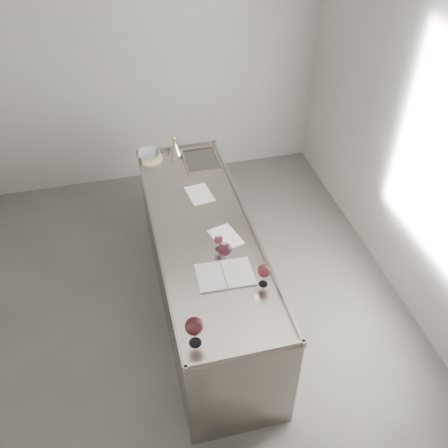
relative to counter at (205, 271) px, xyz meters
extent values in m
cube|color=#4E4C49|center=(-0.50, -0.30, -0.48)|extent=(4.50, 5.00, 0.02)
cube|color=#9C9A97|center=(-0.50, 2.21, 0.93)|extent=(4.50, 0.02, 2.80)
cube|color=#9C9A97|center=(1.76, -0.30, 0.93)|extent=(0.02, 5.00, 2.80)
cube|color=gray|center=(0.00, 0.00, -0.01)|extent=(0.75, 2.40, 0.92)
cube|color=gray|center=(0.00, 0.00, 0.46)|extent=(0.77, 2.42, 0.02)
cube|color=gray|center=(0.00, -1.19, 0.48)|extent=(0.77, 0.02, 0.03)
cube|color=gray|center=(0.00, 1.19, 0.48)|extent=(0.77, 0.02, 0.03)
cube|color=gray|center=(-0.37, 0.00, 0.48)|extent=(0.02, 2.42, 0.03)
cube|color=gray|center=(0.36, 0.00, 0.48)|extent=(0.02, 2.42, 0.03)
cube|color=#595654|center=(0.17, 0.92, 0.46)|extent=(0.30, 0.38, 0.01)
cylinder|color=white|center=(-0.28, -1.02, 0.47)|extent=(0.08, 0.08, 0.00)
cylinder|color=white|center=(-0.28, -1.02, 0.53)|extent=(0.01, 0.01, 0.11)
ellipsoid|color=white|center=(-0.28, -1.02, 0.63)|extent=(0.11, 0.11, 0.12)
cylinder|color=#32060B|center=(-0.28, -1.02, 0.60)|extent=(0.08, 0.08, 0.03)
cylinder|color=white|center=(0.07, -0.41, 0.47)|extent=(0.07, 0.07, 0.00)
cylinder|color=white|center=(0.07, -0.41, 0.52)|extent=(0.01, 0.01, 0.09)
ellipsoid|color=white|center=(0.07, -0.41, 0.61)|extent=(0.10, 0.10, 0.10)
cylinder|color=#370714|center=(0.07, -0.41, 0.59)|extent=(0.07, 0.07, 0.02)
cylinder|color=white|center=(0.27, -0.66, 0.47)|extent=(0.06, 0.06, 0.00)
cylinder|color=white|center=(0.27, -0.66, 0.51)|extent=(0.01, 0.01, 0.09)
ellipsoid|color=white|center=(0.27, -0.66, 0.60)|extent=(0.09, 0.09, 0.09)
cylinder|color=#3D080B|center=(0.27, -0.66, 0.58)|extent=(0.06, 0.06, 0.02)
cylinder|color=white|center=(0.06, -0.25, 0.47)|extent=(0.05, 0.05, 0.00)
cylinder|color=white|center=(0.06, -0.25, 0.50)|extent=(0.01, 0.01, 0.07)
ellipsoid|color=white|center=(0.06, -0.25, 0.57)|extent=(0.07, 0.07, 0.07)
cylinder|color=#370713|center=(0.06, -0.25, 0.55)|extent=(0.05, 0.05, 0.01)
cube|color=silver|center=(-0.06, -0.51, 0.47)|extent=(0.20, 0.28, 0.01)
cube|color=silver|center=(0.14, -0.52, 0.47)|extent=(0.20, 0.28, 0.01)
cylinder|color=white|center=(0.04, -0.52, 0.48)|extent=(0.02, 0.27, 0.01)
cube|color=white|center=(0.06, 0.44, 0.47)|extent=(0.23, 0.29, 0.00)
cube|color=white|center=(0.14, -0.14, 0.47)|extent=(0.25, 0.31, 0.00)
cylinder|color=beige|center=(-0.28, 1.08, 0.48)|extent=(0.26, 0.26, 0.02)
imported|color=#99ADB2|center=(-0.28, 1.08, 0.51)|extent=(0.22, 0.22, 0.05)
cone|color=#B1A69D|center=(-0.03, 1.08, 0.53)|extent=(0.15, 0.15, 0.13)
cylinder|color=#B1A69D|center=(-0.03, 1.08, 0.62)|extent=(0.03, 0.03, 0.03)
cylinder|color=#AE7E30|center=(-0.03, 1.08, 0.64)|extent=(0.04, 0.04, 0.02)
cone|color=#B1A69D|center=(-0.03, 1.08, 0.67)|extent=(0.03, 0.03, 0.04)
camera|label=1|loc=(-0.55, -2.85, 3.02)|focal=40.00mm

